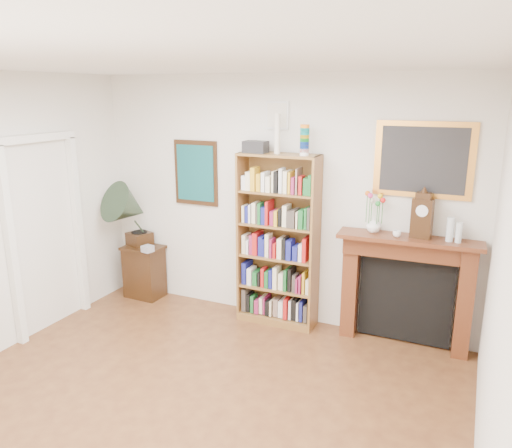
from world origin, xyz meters
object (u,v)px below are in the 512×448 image
at_px(bookshelf, 278,231).
at_px(flower_vase, 373,225).
at_px(bottle_left, 450,229).
at_px(teacup, 397,234).
at_px(side_cabinet, 144,271).
at_px(cd_stack, 148,249).
at_px(mantel_clock, 422,216).
at_px(fireplace, 406,281).
at_px(gramophone, 130,210).
at_px(bottle_right, 459,233).

distance_m(bookshelf, flower_vase, 1.06).
height_order(bookshelf, bottle_left, bookshelf).
height_order(teacup, bottle_left, bottle_left).
bearing_deg(side_cabinet, cd_stack, -37.76).
bearing_deg(bottle_left, flower_vase, 178.40).
xyz_separation_m(flower_vase, teacup, (0.25, -0.08, -0.04)).
bearing_deg(mantel_clock, bottle_left, 7.19).
bearing_deg(mantel_clock, flower_vase, -175.24).
height_order(fireplace, bottle_left, bottle_left).
bearing_deg(bottle_left, teacup, -173.30).
bearing_deg(side_cabinet, gramophone, -129.48).
height_order(side_cabinet, bottle_right, bottle_right).
distance_m(cd_stack, flower_vase, 2.76).
height_order(side_cabinet, flower_vase, flower_vase).
height_order(fireplace, teacup, teacup).
xyz_separation_m(gramophone, mantel_clock, (3.45, 0.15, 0.24)).
height_order(bookshelf, mantel_clock, bookshelf).
xyz_separation_m(bookshelf, flower_vase, (1.04, 0.05, 0.18)).
bearing_deg(fireplace, bookshelf, -179.84).
xyz_separation_m(flower_vase, bottle_left, (0.74, -0.02, 0.04)).
bearing_deg(fireplace, teacup, -141.12).
bearing_deg(bookshelf, gramophone, -176.80).
distance_m(cd_stack, mantel_clock, 3.25).
height_order(side_cabinet, cd_stack, cd_stack).
xyz_separation_m(gramophone, bottle_left, (3.71, 0.15, 0.14)).
bearing_deg(bookshelf, flower_vase, 2.58).
bearing_deg(bottle_right, bottle_left, 173.17).
bearing_deg(cd_stack, bookshelf, 6.05).
xyz_separation_m(bookshelf, bottle_left, (1.78, 0.03, 0.22)).
bearing_deg(flower_vase, teacup, -17.13).
bearing_deg(flower_vase, cd_stack, -175.18).
bearing_deg(teacup, bottle_right, 4.76).
height_order(fireplace, gramophone, gramophone).
relative_size(fireplace, bottle_right, 7.14).
distance_m(cd_stack, bottle_left, 3.49).
height_order(flower_vase, bottle_right, bottle_right).
bearing_deg(mantel_clock, cd_stack, -169.02).
distance_m(fireplace, cd_stack, 3.08).
relative_size(bookshelf, mantel_clock, 4.90).
distance_m(teacup, bottle_right, 0.57).
height_order(gramophone, mantel_clock, mantel_clock).
distance_m(gramophone, cd_stack, 0.53).
xyz_separation_m(side_cabinet, bottle_right, (3.71, 0.04, 0.95)).
xyz_separation_m(bookshelf, bottle_right, (1.86, 0.02, 0.20)).
height_order(mantel_clock, bottle_left, mantel_clock).
xyz_separation_m(fireplace, flower_vase, (-0.37, -0.03, 0.57)).
height_order(bookshelf, side_cabinet, bookshelf).
height_order(cd_stack, bottle_right, bottle_right).
bearing_deg(cd_stack, side_cabinet, 140.69).
xyz_separation_m(bookshelf, cd_stack, (-1.66, -0.18, -0.37)).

